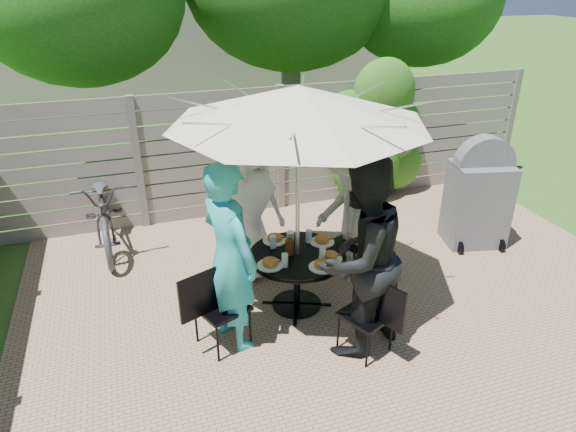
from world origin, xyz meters
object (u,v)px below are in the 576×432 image
object	(u,v)px
plate_extra	(330,257)
plate_front	(322,265)
person_left	(230,257)
plate_right	(322,241)
glass_left	(285,260)
glass_right	(309,236)
person_back	(248,206)
glass_back	(273,242)
syrup_jug	(290,247)
umbrella	(299,104)
plate_back	(275,239)
chair_front	(366,329)
bicycle	(105,210)
coffee_cup	(290,238)
plate_left	(270,264)
chair_back	(242,251)
chair_right	(358,254)
person_right	(353,217)
glass_front	(322,254)
bbq_grill	(478,197)
patio_table	(297,270)
person_front	(360,258)
chair_left	(222,322)

from	to	relation	value
plate_extra	plate_front	bearing A→B (deg)	-138.62
person_left	plate_right	distance (m)	1.22
glass_left	glass_right	size ratio (longest dim) A/B	1.00
person_back	glass_back	world-z (taller)	person_back
plate_right	syrup_jug	bearing A→B (deg)	-163.84
umbrella	plate_back	size ratio (longest dim) A/B	12.31
chair_front	bicycle	xyz separation A→B (m)	(-2.26, 2.95, 0.25)
person_left	chair_front	distance (m)	1.44
plate_extra	bicycle	bearing A→B (deg)	133.68
person_left	coffee_cup	distance (m)	0.98
plate_back	plate_front	distance (m)	0.72
plate_left	plate_right	bearing A→B (deg)	22.95
umbrella	person_back	world-z (taller)	umbrella
chair_back	glass_left	size ratio (longest dim) A/B	6.31
chair_right	person_right	size ratio (longest dim) A/B	0.58
person_back	plate_left	distance (m)	0.93
chair_right	bicycle	distance (m)	3.26
glass_front	chair_back	bearing A→B (deg)	117.86
glass_back	glass_left	xyz separation A→B (m)	(-0.00, -0.40, 0.00)
person_back	bicycle	distance (m)	2.07
chair_back	person_back	distance (m)	0.65
glass_right	glass_back	bearing A→B (deg)	179.95
chair_front	bbq_grill	xyz separation A→B (m)	(2.29, 1.51, 0.41)
chair_back	syrup_jug	world-z (taller)	chair_back
plate_left	coffee_cup	distance (m)	0.51
patio_table	glass_left	distance (m)	0.39
person_back	glass_back	xyz separation A→B (m)	(0.13, -0.57, -0.18)
person_front	chair_right	distance (m)	1.45
person_right	glass_back	world-z (taller)	person_right
umbrella	plate_front	bearing A→B (deg)	-67.05
person_right	bbq_grill	bearing A→B (deg)	75.90
chair_front	plate_left	world-z (taller)	chair_front
person_right	glass_right	size ratio (longest dim) A/B	11.43
plate_front	person_left	bearing A→B (deg)	179.50
person_front	plate_back	bearing A→B (deg)	-90.00
umbrella	plate_extra	bearing A→B (deg)	-36.09
chair_right	glass_right	bearing A→B (deg)	-10.65
person_back	bbq_grill	size ratio (longest dim) A/B	1.23
chair_left	person_front	size ratio (longest dim) A/B	0.46
plate_back	plate_left	distance (m)	0.51
chair_front	plate_back	xyz separation A→B (m)	(-0.52, 1.22, 0.42)
person_front	bbq_grill	size ratio (longest dim) A/B	1.32
umbrella	syrup_jug	size ratio (longest dim) A/B	20.00
chair_left	glass_right	world-z (taller)	chair_left
person_front	plate_left	bearing A→B (deg)	-66.55
person_right	glass_front	xyz separation A→B (m)	(-0.57, -0.52, -0.08)
umbrella	glass_right	xyz separation A→B (m)	(0.20, 0.20, -1.47)
glass_back	coffee_cup	size ratio (longest dim) A/B	1.17
patio_table	plate_extra	bearing A→B (deg)	-36.09
plate_back	glass_front	bearing A→B (deg)	-57.44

